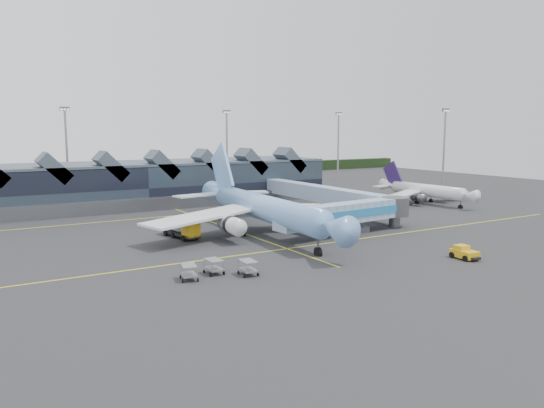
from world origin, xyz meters
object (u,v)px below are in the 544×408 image
main_airliner (262,207)px  regional_jet (424,190)px  fuel_truck (180,227)px  jet_bridge (354,213)px  pushback_tug (464,253)px

main_airliner → regional_jet: size_ratio=1.68×
regional_jet → fuel_truck: regional_jet is taller
regional_jet → jet_bridge: 42.02m
main_airliner → jet_bridge: size_ratio=1.67×
main_airliner → fuel_truck: size_ratio=5.18×
main_airliner → regional_jet: 51.65m
fuel_truck → regional_jet: bearing=-1.7°
pushback_tug → main_airliner: bearing=120.5°
main_airliner → pushback_tug: (14.44, -28.13, -3.61)m
main_airliner → fuel_truck: bearing=165.5°
jet_bridge → fuel_truck: (-25.56, 11.49, -1.77)m
regional_jet → fuel_truck: bearing=-174.2°
jet_bridge → pushback_tug: (1.39, -20.74, -2.67)m
regional_jet → pushback_tug: 54.03m
regional_jet → jet_bridge: size_ratio=0.99×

